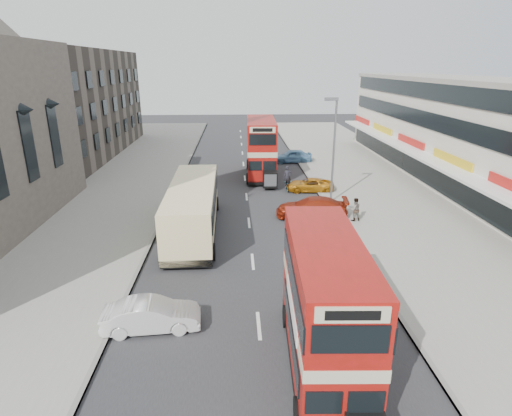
% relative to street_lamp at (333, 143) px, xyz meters
% --- Properties ---
extents(ground, '(160.00, 160.00, 0.00)m').
position_rel_street_lamp_xyz_m(ground, '(-6.52, -18.00, -4.78)').
color(ground, '#28282B').
rests_on(ground, ground).
extents(road_surface, '(12.00, 90.00, 0.01)m').
position_rel_street_lamp_xyz_m(road_surface, '(-6.52, 2.00, -4.78)').
color(road_surface, '#28282B').
rests_on(road_surface, ground).
extents(pavement_right, '(12.00, 90.00, 0.15)m').
position_rel_street_lamp_xyz_m(pavement_right, '(5.48, 2.00, -4.71)').
color(pavement_right, gray).
rests_on(pavement_right, ground).
extents(pavement_left, '(12.00, 90.00, 0.15)m').
position_rel_street_lamp_xyz_m(pavement_left, '(-18.52, 2.00, -4.71)').
color(pavement_left, gray).
rests_on(pavement_left, ground).
extents(kerb_left, '(0.20, 90.00, 0.16)m').
position_rel_street_lamp_xyz_m(kerb_left, '(-12.62, 2.00, -4.71)').
color(kerb_left, gray).
rests_on(kerb_left, ground).
extents(kerb_right, '(0.20, 90.00, 0.16)m').
position_rel_street_lamp_xyz_m(kerb_right, '(-0.42, 2.00, -4.71)').
color(kerb_right, gray).
rests_on(kerb_right, ground).
extents(brick_terrace, '(14.00, 28.00, 12.00)m').
position_rel_street_lamp_xyz_m(brick_terrace, '(-28.52, 20.00, 1.22)').
color(brick_terrace, '#66594C').
rests_on(brick_terrace, ground).
extents(commercial_row, '(9.90, 46.20, 9.30)m').
position_rel_street_lamp_xyz_m(commercial_row, '(13.42, 4.00, -0.09)').
color(commercial_row, beige).
rests_on(commercial_row, ground).
extents(street_lamp, '(1.00, 0.20, 8.12)m').
position_rel_street_lamp_xyz_m(street_lamp, '(0.00, 0.00, 0.00)').
color(street_lamp, slate).
rests_on(street_lamp, ground).
extents(bus_main, '(2.67, 8.58, 4.67)m').
position_rel_street_lamp_xyz_m(bus_main, '(-4.37, -18.49, -2.32)').
color(bus_main, black).
rests_on(bus_main, ground).
extents(bus_second, '(2.90, 9.68, 5.29)m').
position_rel_street_lamp_xyz_m(bus_second, '(-4.90, 8.80, -2.00)').
color(bus_second, black).
rests_on(bus_second, ground).
extents(coach, '(3.06, 11.24, 2.97)m').
position_rel_street_lamp_xyz_m(coach, '(-10.17, -5.45, -3.03)').
color(coach, black).
rests_on(coach, ground).
extents(car_left_front, '(4.06, 1.69, 1.31)m').
position_rel_street_lamp_xyz_m(car_left_front, '(-10.93, -16.00, -4.13)').
color(car_left_front, silver).
rests_on(car_left_front, ground).
extents(car_right_a, '(5.26, 2.65, 1.47)m').
position_rel_street_lamp_xyz_m(car_right_a, '(-2.02, -3.11, -4.05)').
color(car_right_a, maroon).
rests_on(car_right_a, ground).
extents(car_right_b, '(4.19, 2.22, 1.12)m').
position_rel_street_lamp_xyz_m(car_right_b, '(-1.02, 3.34, -4.22)').
color(car_right_b, '#C67B13').
rests_on(car_right_b, ground).
extents(car_right_c, '(4.39, 1.90, 1.48)m').
position_rel_street_lamp_xyz_m(car_right_c, '(-1.09, 14.45, -4.05)').
color(car_right_c, '#5B8EB7').
rests_on(car_right_c, ground).
extents(pedestrian_near, '(0.67, 0.51, 1.65)m').
position_rel_street_lamp_xyz_m(pedestrian_near, '(0.76, -4.30, -3.81)').
color(pedestrian_near, gray).
rests_on(pedestrian_near, pavement_right).
extents(cyclist, '(0.66, 1.76, 2.16)m').
position_rel_street_lamp_xyz_m(cyclist, '(-2.94, 3.68, -4.05)').
color(cyclist, gray).
rests_on(cyclist, ground).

